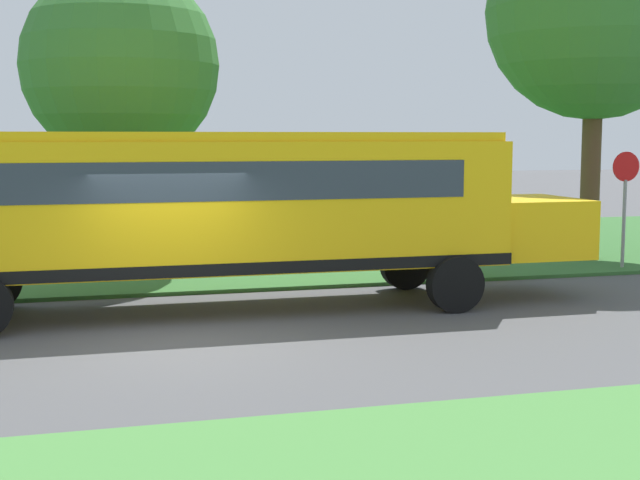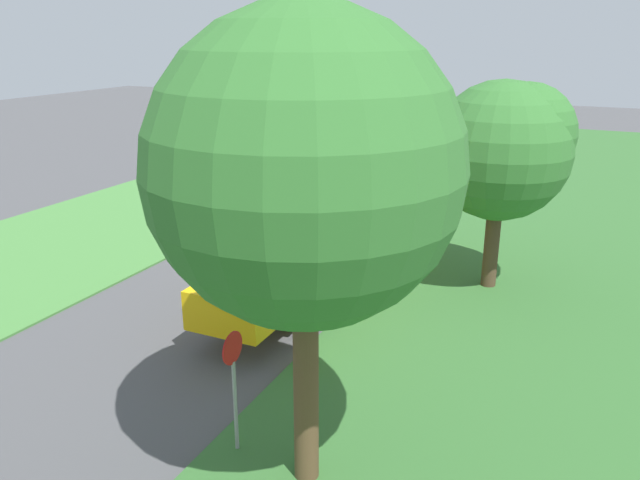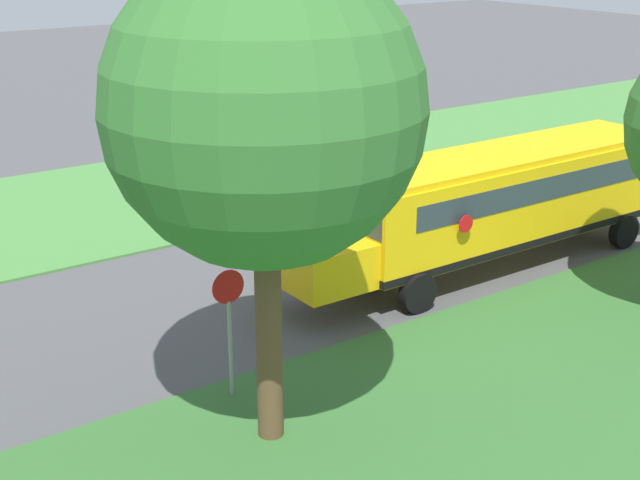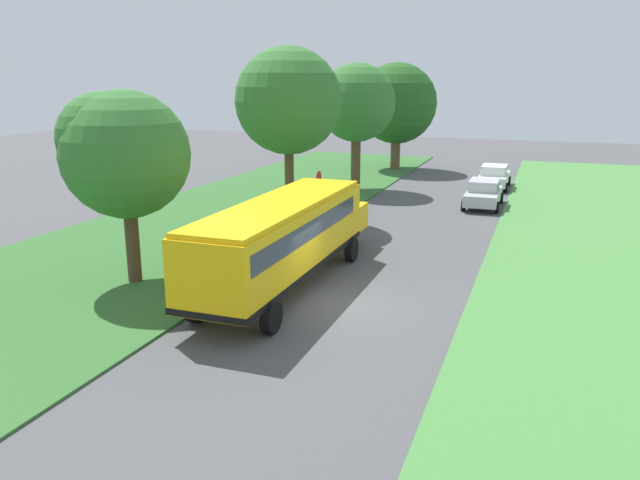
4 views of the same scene
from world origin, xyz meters
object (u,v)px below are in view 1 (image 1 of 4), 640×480
(oak_tree_beside_bus, at_px, (117,60))
(stop_sign, at_px, (625,196))
(school_bus, at_px, (223,203))
(oak_tree_roadside_mid, at_px, (596,9))

(oak_tree_beside_bus, xyz_separation_m, stop_sign, (3.24, 11.15, -3.07))
(school_bus, relative_size, oak_tree_roadside_mid, 1.41)
(oak_tree_roadside_mid, height_order, stop_sign, oak_tree_roadside_mid)
(oak_tree_roadside_mid, bearing_deg, school_bus, -68.09)
(oak_tree_beside_bus, relative_size, oak_tree_roadside_mid, 0.78)
(school_bus, height_order, oak_tree_beside_bus, oak_tree_beside_bus)
(school_bus, xyz_separation_m, oak_tree_roadside_mid, (-3.93, 9.76, 4.22))
(oak_tree_beside_bus, bearing_deg, school_bus, 15.29)
(school_bus, height_order, stop_sign, school_bus)
(stop_sign, bearing_deg, oak_tree_beside_bus, -106.21)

